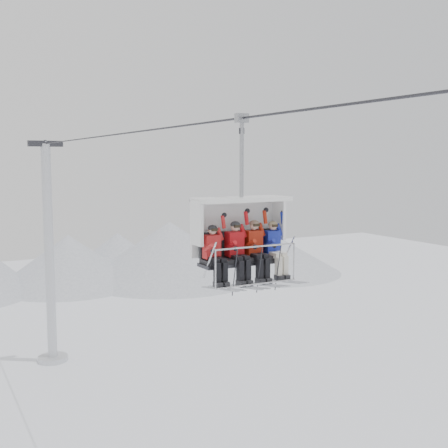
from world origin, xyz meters
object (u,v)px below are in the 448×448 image
skier_far_right (275,247)px  lift_tower_right (50,269)px  skier_center_left (237,250)px  skier_center_right (256,248)px  chairlift_carrier (239,228)px  skier_far_left (214,253)px

skier_far_right → lift_tower_right: bearing=92.1°
skier_center_left → skier_center_right: size_ratio=1.00×
chairlift_carrier → skier_far_left: (-0.84, -0.31, -0.49)m
skier_center_right → skier_far_left: bearing=-179.6°
lift_tower_right → skier_far_right: 23.49m
lift_tower_right → skier_center_left: (-0.23, -23.05, 4.42)m
chairlift_carrier → skier_center_left: chairlift_carrier is taller
skier_far_left → skier_center_left: (0.61, 0.01, 0.03)m
skier_far_right → skier_center_left: bearing=179.6°
skier_far_left → skier_center_left: size_ratio=1.00×
chairlift_carrier → skier_far_right: chairlift_carrier is taller
skier_center_left → chairlift_carrier: bearing=53.4°
skier_center_left → skier_center_right: bearing=0.0°
lift_tower_right → skier_far_left: lift_tower_right is taller
chairlift_carrier → skier_center_left: bearing=-126.6°
skier_far_left → skier_center_left: 0.61m
skier_far_left → skier_center_right: 1.14m
chairlift_carrier → lift_tower_right: bearing=90.0°
chairlift_carrier → skier_far_left: 1.02m
chairlift_carrier → skier_far_right: 1.02m
skier_far_left → skier_far_right: 1.68m
chairlift_carrier → skier_center_right: size_ratio=2.36×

